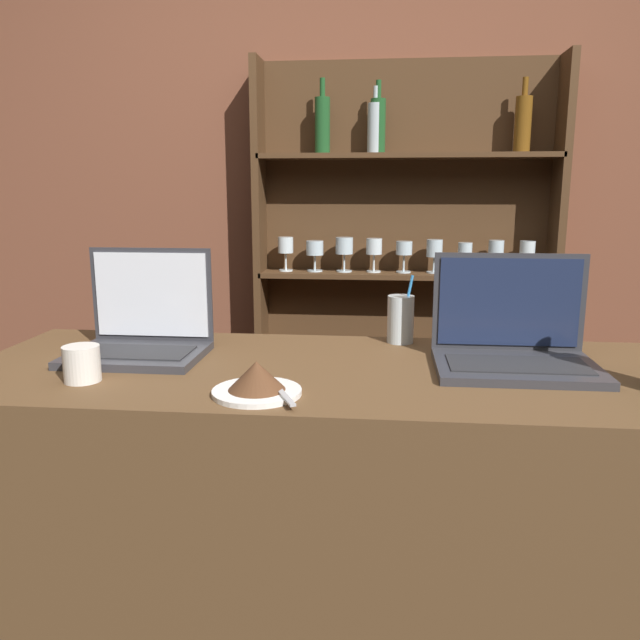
% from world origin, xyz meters
% --- Properties ---
extents(bar_counter, '(1.73, 0.61, 1.00)m').
position_xyz_m(bar_counter, '(0.00, 0.31, 0.50)').
color(bar_counter, brown).
rests_on(bar_counter, ground_plane).
extents(back_wall, '(7.00, 0.06, 2.70)m').
position_xyz_m(back_wall, '(0.00, 1.68, 1.35)').
color(back_wall, brown).
rests_on(back_wall, ground_plane).
extents(back_shelf, '(1.22, 0.18, 1.90)m').
position_xyz_m(back_shelf, '(0.13, 1.60, 1.00)').
color(back_shelf, '#472D19').
rests_on(back_shelf, ground_plane).
extents(laptop_near, '(0.30, 0.23, 0.25)m').
position_xyz_m(laptop_near, '(-0.51, 0.38, 1.06)').
color(laptop_near, '#333338').
rests_on(laptop_near, bar_counter).
extents(laptop_far, '(0.34, 0.25, 0.24)m').
position_xyz_m(laptop_far, '(0.34, 0.36, 1.05)').
color(laptop_far, '#333338').
rests_on(laptop_far, bar_counter).
extents(cake_plate, '(0.17, 0.18, 0.07)m').
position_xyz_m(cake_plate, '(-0.18, 0.11, 1.03)').
color(cake_plate, white).
rests_on(cake_plate, bar_counter).
extents(water_glass, '(0.07, 0.07, 0.17)m').
position_xyz_m(water_glass, '(0.10, 0.56, 1.06)').
color(water_glass, silver).
rests_on(water_glass, bar_counter).
extents(coffee_cup, '(0.07, 0.07, 0.07)m').
position_xyz_m(coffee_cup, '(-0.55, 0.16, 1.04)').
color(coffee_cup, silver).
rests_on(coffee_cup, bar_counter).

